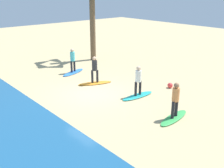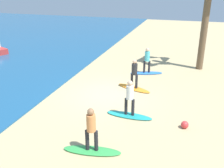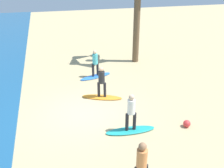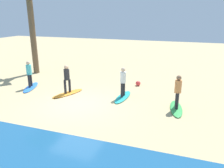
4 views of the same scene
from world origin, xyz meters
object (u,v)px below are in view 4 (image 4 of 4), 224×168
at_px(beach_ball, 138,83).
at_px(surfboard_blue, 31,87).
at_px(surfboard_teal, 123,97).
at_px(surfer_blue, 29,72).
at_px(surfboard_orange, 68,93).
at_px(surfer_teal, 123,80).
at_px(surfer_orange, 67,77).
at_px(surfboard_green, 176,108).
at_px(surfer_green, 178,89).

bearing_deg(beach_ball, surfboard_blue, 23.13).
height_order(surfboard_teal, surfer_blue, surfer_blue).
bearing_deg(surfboard_orange, surfer_teal, 121.24).
bearing_deg(surfer_orange, surfboard_orange, 0.00).
height_order(surfboard_teal, surfboard_orange, same).
xyz_separation_m(surfer_orange, surfer_blue, (2.79, -0.23, 0.00)).
bearing_deg(surfboard_green, surfer_teal, -111.10).
distance_m(surfer_orange, beach_ball, 4.65).
xyz_separation_m(surfer_green, beach_ball, (2.62, -3.11, -0.88)).
bearing_deg(surfboard_orange, surfboard_green, 110.84).
bearing_deg(beach_ball, surfer_teal, 82.79).
bearing_deg(surfer_teal, surfboard_orange, 8.69).
height_order(surfboard_green, surfboard_teal, same).
height_order(surfboard_orange, surfer_blue, surfer_blue).
height_order(surfer_green, surfboard_blue, surfer_green).
xyz_separation_m(surfboard_green, surfer_green, (0.00, 0.00, 0.99)).
height_order(surfboard_orange, surfboard_blue, same).
xyz_separation_m(surfer_orange, beach_ball, (-3.51, -2.92, -0.88)).
relative_size(surfboard_green, surfer_orange, 1.28).
relative_size(surfer_green, surfer_teal, 1.00).
bearing_deg(surfboard_green, surfboard_teal, -111.10).
distance_m(surfboard_teal, beach_ball, 2.46).
distance_m(surfboard_teal, surfer_orange, 3.38).
xyz_separation_m(surfer_green, surfer_blue, (8.92, -0.42, 0.00)).
bearing_deg(surfer_blue, surfer_orange, 175.21).
height_order(surfboard_green, surfer_orange, surfer_orange).
relative_size(surfboard_green, beach_ball, 6.69).
xyz_separation_m(surfboard_teal, surfer_blue, (5.99, 0.25, 0.99)).
height_order(surfer_teal, beach_ball, surfer_teal).
bearing_deg(surfer_blue, surfer_teal, -177.57).
bearing_deg(surfer_orange, surfer_teal, -171.31).
distance_m(surfboard_green, surfboard_orange, 6.13).
bearing_deg(surfer_teal, surfboard_green, 167.07).
distance_m(surfer_teal, surfboard_orange, 3.38).
bearing_deg(surfer_orange, surfboard_blue, -4.79).
xyz_separation_m(surfboard_green, surfer_orange, (6.13, -0.18, 0.99)).
bearing_deg(surfer_teal, surfboard_blue, 2.43).
relative_size(surfboard_orange, surfboard_blue, 1.00).
bearing_deg(surfboard_blue, surfer_green, 68.33).
bearing_deg(surfer_orange, surfer_green, 178.28).
bearing_deg(surfer_green, surfboard_blue, -2.68).
bearing_deg(surfboard_teal, beach_ball, 175.55).
distance_m(surfboard_blue, beach_ball, 6.85).
bearing_deg(surfboard_orange, surfer_blue, -72.23).
bearing_deg(surfer_green, surfboard_green, 0.00).
bearing_deg(beach_ball, surfboard_teal, 82.79).
bearing_deg(surfer_green, beach_ball, -49.87).
xyz_separation_m(surfboard_orange, surfer_blue, (2.79, -0.23, 0.99)).
bearing_deg(surfboard_green, beach_ball, -148.03).
bearing_deg(beach_ball, surfboard_orange, 39.83).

